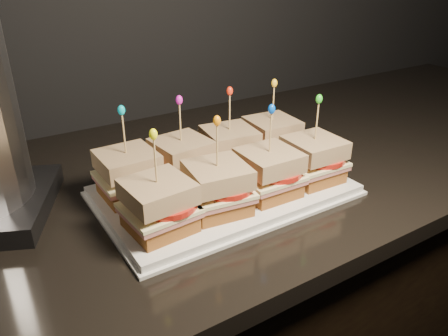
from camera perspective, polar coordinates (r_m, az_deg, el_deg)
granite_slab at (r=0.87m, az=-7.98°, el=-2.64°), size 2.72×0.74×0.03m
platter at (r=0.80m, az=0.00°, el=-2.97°), size 0.43×0.27×0.02m
platter_rim at (r=0.80m, az=0.00°, el=-3.34°), size 0.45×0.28×0.01m
sandwich_0_bread_bot at (r=0.78m, az=-12.20°, el=-2.59°), size 0.09×0.09×0.03m
sandwich_0_ham at (r=0.77m, az=-12.32°, el=-1.50°), size 0.10×0.10×0.01m
sandwich_0_cheese at (r=0.77m, az=-12.37°, el=-1.04°), size 0.10×0.10×0.01m
sandwich_0_tomato at (r=0.76m, az=-11.42°, el=-0.49°), size 0.09×0.09×0.01m
sandwich_0_bread_top at (r=0.76m, az=-12.56°, el=0.84°), size 0.09×0.09×0.03m
sandwich_0_pick at (r=0.74m, az=-12.90°, el=4.06°), size 0.00×0.00×0.09m
sandwich_0_frill at (r=0.72m, az=-13.25°, el=7.37°), size 0.01×0.01×0.02m
sandwich_1_bread_bot at (r=0.81m, az=-5.43°, el=-0.77°), size 0.10×0.10×0.03m
sandwich_1_ham at (r=0.81m, az=-5.48°, el=0.29°), size 0.11×0.11×0.01m
sandwich_1_cheese at (r=0.80m, az=-5.50°, el=0.73°), size 0.11×0.11×0.01m
sandwich_1_tomato at (r=0.80m, az=-4.56°, el=1.26°), size 0.09×0.09×0.01m
sandwich_1_bread_top at (r=0.79m, az=-5.58°, el=2.55°), size 0.10×0.10×0.03m
sandwich_1_pick at (r=0.78m, az=-5.73°, el=5.66°), size 0.00×0.00×0.09m
sandwich_1_frill at (r=0.76m, az=-5.87°, el=8.84°), size 0.01×0.01×0.02m
sandwich_2_bread_bot at (r=0.86m, az=0.70°, el=0.88°), size 0.10×0.10×0.03m
sandwich_2_ham at (r=0.85m, az=0.71°, el=1.89°), size 0.11×0.11×0.01m
sandwich_2_cheese at (r=0.85m, az=0.71°, el=2.32°), size 0.11×0.11×0.01m
sandwich_2_tomato at (r=0.85m, az=1.61°, el=2.82°), size 0.09×0.09×0.01m
sandwich_2_bread_top at (r=0.84m, az=0.72°, el=4.06°), size 0.11×0.11×0.03m
sandwich_2_pick at (r=0.82m, az=0.74°, el=7.02°), size 0.00×0.00×0.09m
sandwich_2_frill at (r=0.81m, az=0.76°, el=10.03°), size 0.01×0.01×0.02m
sandwich_3_bread_bot at (r=0.92m, az=6.15°, el=2.34°), size 0.10×0.10×0.03m
sandwich_3_ham at (r=0.91m, az=6.20°, el=3.30°), size 0.11×0.10×0.01m
sandwich_3_cheese at (r=0.91m, az=6.22°, el=3.71°), size 0.11×0.11×0.01m
sandwich_3_tomato at (r=0.91m, az=7.08°, el=4.18°), size 0.09×0.09×0.01m
sandwich_3_bread_top at (r=0.90m, az=6.31°, el=5.36°), size 0.10×0.10×0.03m
sandwich_3_pick at (r=0.88m, az=6.45°, el=8.14°), size 0.00×0.00×0.09m
sandwich_3_frill at (r=0.87m, az=6.60°, el=10.97°), size 0.01×0.01×0.02m
sandwich_4_bread_bot at (r=0.68m, az=-8.37°, el=-6.87°), size 0.10×0.10×0.03m
sandwich_4_ham at (r=0.67m, az=-8.47°, el=-5.67°), size 0.11×0.10×0.01m
sandwich_4_cheese at (r=0.67m, az=-8.51°, el=-5.16°), size 0.11×0.11×0.01m
sandwich_4_tomato at (r=0.66m, az=-7.38°, el=-4.56°), size 0.09×0.09×0.01m
sandwich_4_bread_top at (r=0.65m, az=-8.66°, el=-3.07°), size 0.10×0.10×0.03m
sandwich_4_pick at (r=0.63m, az=-8.94°, el=0.57°), size 0.00×0.00×0.09m
sandwich_4_frill at (r=0.61m, az=-9.22°, el=4.37°), size 0.01×0.01×0.02m
sandwich_5_bread_bot at (r=0.72m, az=-0.84°, el=-4.55°), size 0.10×0.10×0.03m
sandwich_5_ham at (r=0.71m, az=-0.85°, el=-3.39°), size 0.11×0.11×0.01m
sandwich_5_cheese at (r=0.71m, az=-0.86°, el=-2.90°), size 0.11×0.11×0.01m
sandwich_5_tomato at (r=0.70m, az=0.23°, el=-2.31°), size 0.09×0.09×0.01m
sandwich_5_bread_top at (r=0.69m, az=-0.87°, el=-0.88°), size 0.10×0.10×0.03m
sandwich_5_pick at (r=0.67m, az=-0.90°, el=2.59°), size 0.00×0.00×0.09m
sandwich_5_frill at (r=0.66m, az=-0.92°, el=6.20°), size 0.01×0.01×0.02m
sandwich_6_bread_bot at (r=0.77m, az=5.74°, el=-2.44°), size 0.09×0.09×0.03m
sandwich_6_ham at (r=0.76m, az=5.80°, el=-1.34°), size 0.10×0.10×0.01m
sandwich_6_cheese at (r=0.76m, az=5.82°, el=-0.87°), size 0.10×0.10×0.01m
sandwich_6_tomato at (r=0.76m, az=6.84°, el=-0.32°), size 0.09×0.09×0.01m
sandwich_6_bread_top at (r=0.75m, az=5.91°, el=1.04°), size 0.10×0.10×0.03m
sandwich_6_pick at (r=0.73m, az=6.08°, el=4.30°), size 0.00×0.00×0.09m
sandwich_6_frill at (r=0.71m, az=6.25°, el=7.66°), size 0.01×0.01×0.02m
sandwich_7_bread_bot at (r=0.83m, az=11.41°, el=-0.59°), size 0.09×0.09×0.03m
sandwich_7_ham at (r=0.83m, az=11.51°, el=0.45°), size 0.10×0.10×0.01m
sandwich_7_cheese at (r=0.82m, az=11.55°, el=0.89°), size 0.11×0.10×0.01m
sandwich_7_tomato at (r=0.82m, az=12.49°, el=1.39°), size 0.09×0.09×0.01m
sandwich_7_bread_top at (r=0.81m, az=11.72°, el=2.67°), size 0.10×0.10×0.03m
sandwich_7_pick at (r=0.79m, az=12.02°, el=5.70°), size 0.00×0.00×0.09m
sandwich_7_frill at (r=0.78m, az=12.32°, el=8.80°), size 0.01×0.01×0.02m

